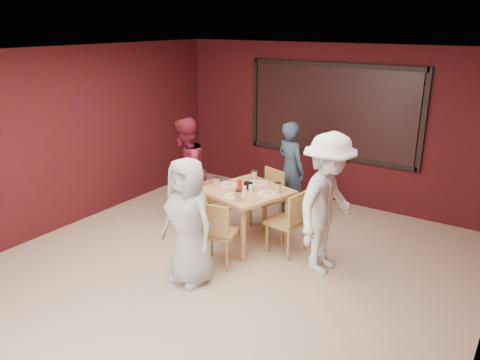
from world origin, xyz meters
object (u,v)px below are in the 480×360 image
Objects in this scene: diner_front at (188,222)px; chair_back at (269,194)px; chair_left at (211,204)px; diner_right at (327,204)px; chair_front at (216,231)px; diner_back at (291,170)px; dining_table at (247,197)px; chair_right at (290,219)px; diner_left at (186,172)px.

chair_back is at bearing 97.18° from diner_front.
diner_right reaches higher than chair_left.
diner_back is at bearing 90.47° from chair_front.
diner_right is (1.29, 1.22, 0.12)m from diner_front.
chair_front is 2.10m from diner_back.
chair_back is 0.56× the size of diner_back.
chair_back is (-0.13, 1.57, -0.01)m from chair_front.
diner_back is (0.11, 0.52, 0.30)m from chair_back.
dining_table is at bearing 108.73° from diner_back.
diner_right is (1.24, -1.35, 0.12)m from diner_back.
dining_table is 1.64× the size of chair_left.
diner_right is (0.58, -0.12, 0.40)m from chair_right.
diner_front is at bearing -88.36° from chair_back.
diner_front is at bearing -89.75° from dining_table.
diner_right reaches higher than chair_back.
dining_table is at bearing -178.90° from chair_right.
diner_back reaches higher than chair_front.
chair_left is at bearing 88.72° from diner_right.
chair_left is (-0.75, 0.88, -0.08)m from chair_front.
diner_front is at bearing 26.99° from diner_left.
dining_table is at bearing -3.01° from chair_left.
diner_left reaches higher than chair_left.
chair_left is 0.49× the size of diner_back.
dining_table is 0.80× the size of diner_front.
dining_table is 1.32m from diner_right.
chair_front is 0.54× the size of diner_left.
chair_back is at bearing 94.63° from chair_front.
diner_right is at bearing -11.52° from chair_right.
dining_table reaches higher than chair_back.
diner_right reaches higher than chair_front.
chair_right is (0.77, -0.71, 0.01)m from chair_back.
diner_left reaches higher than diner_back.
diner_left is at bearing -149.81° from chair_back.
dining_table is 1.25m from diner_back.
chair_back is 0.97× the size of chair_right.
chair_back is 1.05m from chair_right.
chair_front is at bearing 111.82° from diner_back.
chair_front is at bearing 87.55° from diner_front.
diner_back is 0.87× the size of diner_right.
diner_front is 1.84m from diner_left.
dining_table is at bearing 95.79° from diner_front.
diner_right is at bearing -31.58° from chair_back.
chair_front is 0.57× the size of diner_front.
chair_front is 1.16m from chair_left.
chair_left is 1.46m from diner_back.
chair_left is (-0.68, 0.04, -0.27)m from dining_table.
diner_right is at bearing 72.31° from diner_left.
diner_right is at bearing -4.60° from dining_table.
chair_right is at bearing -0.90° from chair_left.
diner_front is at bearing -117.93° from chair_right.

